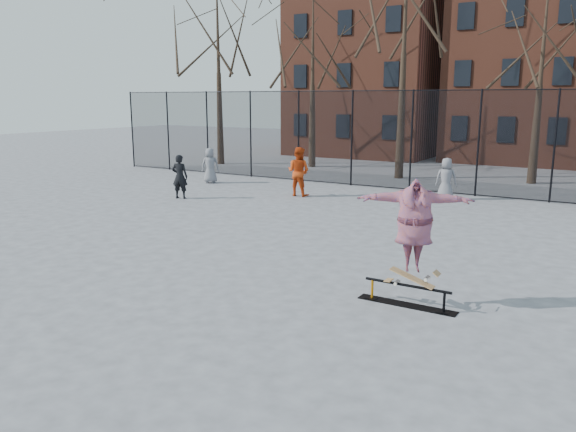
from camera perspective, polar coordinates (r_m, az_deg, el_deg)
The scene contains 11 objects.
ground at distance 11.23m, azimuth -3.37°, elevation -7.13°, with size 100.00×100.00×0.00m, color #5C5C60.
skate_rail at distance 10.40m, azimuth 11.98°, elevation -8.05°, with size 1.81×0.28×0.40m.
skateboard at distance 10.28m, azimuth 12.47°, elevation -6.57°, with size 0.89×0.21×0.11m, color olive, non-canonical shape.
skater at distance 10.04m, azimuth 12.69°, elevation -1.83°, with size 2.02×0.55×1.64m, color #463585.
bystander_grey at distance 24.90m, azimuth -7.92°, elevation 5.11°, with size 0.75×0.49×1.54m, color slate.
bystander_black at distance 21.16m, azimuth -10.93°, elevation 3.95°, with size 0.60×0.39×1.63m, color black.
bystander_red at distance 21.36m, azimuth 1.07°, elevation 4.53°, with size 0.90×0.70×1.86m, color #C03C10.
bystander_extra at distance 21.33m, azimuth 15.77°, elevation 3.66°, with size 0.75×0.49×1.54m, color slate.
fence at distance 22.61m, azimuth 15.77°, elevation 7.37°, with size 34.03×0.07×4.00m.
tree_row at distance 26.88m, azimuth 18.49°, elevation 19.20°, with size 33.66×7.46×10.67m.
rowhouses at distance 35.21m, azimuth 23.34°, elevation 14.86°, with size 29.00×7.00×13.00m.
Camera 1 is at (6.07, -8.72, 3.65)m, focal length 35.00 mm.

